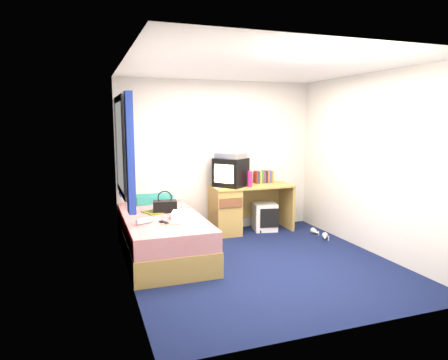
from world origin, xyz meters
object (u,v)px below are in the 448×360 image
object	(u,v)px
pink_water_bottle	(250,180)
colour_swatch_fan	(171,224)
storage_cube	(265,217)
vcr	(231,156)
crt_tv	(231,172)
remote_control	(164,223)
bed	(163,236)
magazine	(153,212)
towel	(183,215)
water_bottle	(144,221)
desk	(235,207)
pillow	(152,198)
white_heels	(320,235)
picture_frame	(270,178)
aerosol_can	(243,179)
handbag	(165,206)

from	to	relation	value
pink_water_bottle	colour_swatch_fan	xyz separation A→B (m)	(-1.47, -1.05, -0.32)
storage_cube	vcr	world-z (taller)	vcr
crt_tv	remote_control	bearing A→B (deg)	-87.26
bed	magazine	xyz separation A→B (m)	(-0.09, 0.22, 0.28)
bed	towel	distance (m)	0.44
pink_water_bottle	magazine	distance (m)	1.65
water_bottle	crt_tv	bearing A→B (deg)	35.34
remote_control	desk	bearing A→B (deg)	20.78
bed	pink_water_bottle	xyz separation A→B (m)	(1.48, 0.59, 0.60)
pillow	water_bottle	world-z (taller)	pillow
pink_water_bottle	white_heels	size ratio (longest dim) A/B	0.45
picture_frame	aerosol_can	distance (m)	0.55
handbag	white_heels	world-z (taller)	handbag
vcr	white_heels	xyz separation A→B (m)	(1.21, -0.70, -1.19)
water_bottle	white_heels	world-z (taller)	water_bottle
picture_frame	towel	size ratio (longest dim) A/B	0.52
aerosol_can	handbag	distance (m)	1.54
pillow	magazine	distance (m)	0.71
vcr	magazine	world-z (taller)	vcr
picture_frame	magazine	distance (m)	2.23
storage_cube	handbag	distance (m)	1.84
bed	crt_tv	bearing A→B (deg)	31.08
pillow	white_heels	world-z (taller)	pillow
bed	towel	xyz separation A→B (m)	(0.22, -0.22, 0.32)
desk	picture_frame	distance (m)	0.84
handbag	water_bottle	world-z (taller)	handbag
remote_control	vcr	bearing A→B (deg)	22.43
remote_control	picture_frame	bearing A→B (deg)	13.90
pillow	aerosol_can	bearing A→B (deg)	-3.88
pink_water_bottle	aerosol_can	size ratio (longest dim) A/B	1.15
crt_tv	remote_control	distance (m)	1.76
bed	desk	size ratio (longest dim) A/B	1.54
vcr	aerosol_can	world-z (taller)	vcr
crt_tv	towel	bearing A→B (deg)	-85.07
storage_cube	pink_water_bottle	size ratio (longest dim) A/B	1.96
bed	water_bottle	xyz separation A→B (m)	(-0.29, -0.33, 0.31)
storage_cube	handbag	xyz separation A→B (m)	(-1.73, -0.50, 0.40)
water_bottle	aerosol_can	bearing A→B (deg)	33.28
pillow	colour_swatch_fan	xyz separation A→B (m)	(-0.01, -1.38, -0.05)
pink_water_bottle	towel	world-z (taller)	pink_water_bottle
magazine	colour_swatch_fan	bearing A→B (deg)	-81.44
storage_cube	vcr	distance (m)	1.16
bed	desk	xyz separation A→B (m)	(1.30, 0.74, 0.14)
water_bottle	remote_control	size ratio (longest dim) A/B	1.25
handbag	water_bottle	size ratio (longest dim) A/B	1.70
aerosol_can	water_bottle	distance (m)	2.12
aerosol_can	colour_swatch_fan	bearing A→B (deg)	-138.56
magazine	handbag	bearing A→B (deg)	-3.91
aerosol_can	towel	xyz separation A→B (m)	(-1.25, -1.04, -0.26)
magazine	white_heels	distance (m)	2.58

